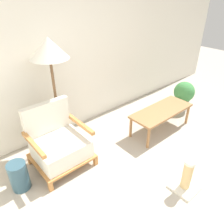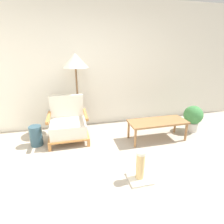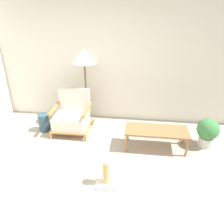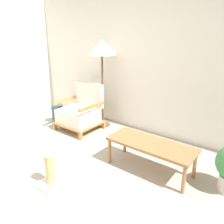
# 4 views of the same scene
# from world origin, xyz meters

# --- Properties ---
(ground_plane) EXTENTS (14.00, 14.00, 0.00)m
(ground_plane) POSITION_xyz_m (0.00, 0.00, 0.00)
(ground_plane) COLOR #A89E8E
(wall_back) EXTENTS (8.00, 0.06, 2.70)m
(wall_back) POSITION_xyz_m (0.00, 2.39, 1.35)
(wall_back) COLOR silver
(wall_back) RESTS_ON ground_plane
(armchair) EXTENTS (0.73, 0.67, 0.84)m
(armchair) POSITION_xyz_m (-0.65, 1.68, 0.33)
(armchair) COLOR #B2753D
(armchair) RESTS_ON ground_plane
(floor_lamp) EXTENTS (0.50, 0.50, 1.62)m
(floor_lamp) POSITION_xyz_m (-0.42, 2.06, 1.43)
(floor_lamp) COLOR brown
(floor_lamp) RESTS_ON ground_plane
(coffee_table) EXTENTS (1.13, 0.45, 0.39)m
(coffee_table) POSITION_xyz_m (1.03, 1.28, 0.35)
(coffee_table) COLOR olive
(coffee_table) RESTS_ON ground_plane
(vase) EXTENTS (0.22, 0.22, 0.38)m
(vase) POSITION_xyz_m (-1.24, 1.61, 0.19)
(vase) COLOR #2D4C5B
(vase) RESTS_ON ground_plane
(scratching_post) EXTENTS (0.31, 0.31, 0.44)m
(scratching_post) POSITION_xyz_m (0.26, 0.29, 0.16)
(scratching_post) COLOR beige
(scratching_post) RESTS_ON ground_plane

